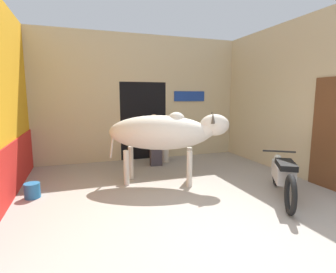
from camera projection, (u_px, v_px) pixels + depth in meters
name	position (u px, v px, depth m)	size (l,w,h in m)	color
ground_plane	(224.00, 235.00, 3.30)	(30.00, 30.00, 0.00)	#9E9389
wall_back_with_doorway	(140.00, 106.00, 7.41)	(5.58, 0.93, 3.38)	#C6B289
wall_right_with_door	(287.00, 100.00, 5.97)	(0.22, 4.37, 3.38)	#C6B289
cow	(164.00, 133.00, 5.19)	(2.39, 1.46, 1.47)	beige
motorcycle_near	(283.00, 175.00, 4.47)	(1.12, 1.66, 0.73)	black
shopkeeper_seated	(155.00, 138.00, 6.66)	(0.42, 0.33, 1.29)	#3D3842
plastic_stool	(165.00, 152.00, 7.03)	(0.31, 0.31, 0.47)	beige
bucket	(32.00, 191.00, 4.51)	(0.26, 0.26, 0.26)	#23669E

